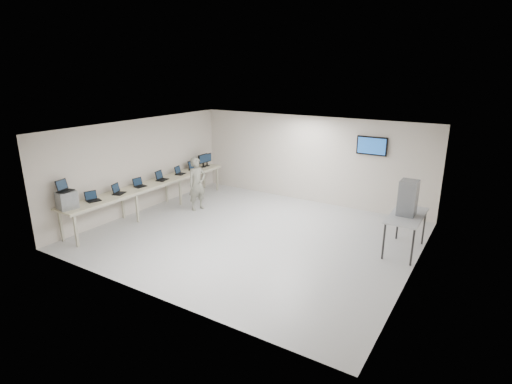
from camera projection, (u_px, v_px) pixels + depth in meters
The scene contains 15 objects.
room at pixel (254, 184), 10.15m from camera, with size 8.01×7.01×2.81m.
workbench at pixel (152, 186), 12.10m from camera, with size 0.76×6.00×0.90m.
equipment_box at pixel (67, 200), 9.81m from camera, with size 0.37×0.42×0.44m, color slate.
laptop_on_box at pixel (64, 188), 9.75m from camera, with size 0.37×0.41×0.28m.
laptop_0 at pixel (93, 198), 10.44m from camera, with size 0.36×0.39×0.26m.
laptop_1 at pixel (118, 191), 11.05m from camera, with size 0.39×0.41×0.27m.
laptop_2 at pixel (139, 184), 11.72m from camera, with size 0.30×0.35×0.25m.
laptop_3 at pixel (161, 178), 12.42m from camera, with size 0.37×0.41×0.29m.
laptop_4 at pixel (179, 172), 13.12m from camera, with size 0.33×0.37×0.26m.
laptop_5 at pixel (194, 167), 13.70m from camera, with size 0.33×0.40×0.31m.
monitor_near at pixel (203, 159), 14.00m from camera, with size 0.21×0.46×0.46m.
monitor_far at pixel (207, 159), 14.18m from camera, with size 0.19×0.44×0.43m.
soldier at pixel (197, 184), 12.28m from camera, with size 0.60×0.40×1.65m, color #606459.
side_table at pixel (407, 218), 9.37m from camera, with size 0.73×1.56×0.93m.
storage_bins at pixel (408, 198), 9.24m from camera, with size 0.39×0.44×0.83m.
Camera 1 is at (5.22, -8.21, 4.19)m, focal length 28.00 mm.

